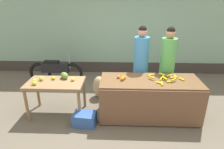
{
  "coord_description": "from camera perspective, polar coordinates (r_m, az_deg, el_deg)",
  "views": [
    {
      "loc": [
        -0.1,
        -3.59,
        2.4
      ],
      "look_at": [
        -0.25,
        0.15,
        0.89
      ],
      "focal_mm": 30.49,
      "sensor_mm": 36.0,
      "label": 1
    }
  ],
  "objects": [
    {
      "name": "ground_plane",
      "position": [
        4.32,
        3.33,
        -11.76
      ],
      "size": [
        24.0,
        24.0,
        0.0
      ],
      "primitive_type": "plane",
      "color": "#665B4C"
    },
    {
      "name": "market_wall_back",
      "position": [
        6.32,
        3.28,
        14.64
      ],
      "size": [
        9.96,
        0.23,
        3.25
      ],
      "color": "#8CB299",
      "rests_on": "ground"
    },
    {
      "name": "fruit_stall_counter",
      "position": [
        4.14,
        11.02,
        -7.03
      ],
      "size": [
        2.04,
        0.85,
        0.84
      ],
      "color": "brown",
      "rests_on": "ground"
    },
    {
      "name": "side_table_wooden",
      "position": [
        4.21,
        -16.56,
        -3.32
      ],
      "size": [
        1.19,
        0.67,
        0.76
      ],
      "color": "olive",
      "rests_on": "ground"
    },
    {
      "name": "banana_bunch_pile",
      "position": [
        4.06,
        15.73,
        -1.11
      ],
      "size": [
        0.73,
        0.55,
        0.07
      ],
      "color": "gold",
      "rests_on": "fruit_stall_counter"
    },
    {
      "name": "orange_pile",
      "position": [
        3.91,
        2.99,
        -0.97
      ],
      "size": [
        0.18,
        0.18,
        0.08
      ],
      "color": "orange",
      "rests_on": "fruit_stall_counter"
    },
    {
      "name": "mango_papaya_pile",
      "position": [
        4.25,
        -15.86,
        -0.75
      ],
      "size": [
        0.86,
        0.54,
        0.14
      ],
      "color": "yellow",
      "rests_on": "side_table_wooden"
    },
    {
      "name": "vendor_woman_blue_shirt",
      "position": [
        4.53,
        8.58,
        2.83
      ],
      "size": [
        0.34,
        0.34,
        1.84
      ],
      "color": "#33333D",
      "rests_on": "ground"
    },
    {
      "name": "vendor_woman_green_shirt",
      "position": [
        4.6,
        16.15,
        2.38
      ],
      "size": [
        0.34,
        0.34,
        1.83
      ],
      "color": "#33333D",
      "rests_on": "ground"
    },
    {
      "name": "parked_motorcycle",
      "position": [
        5.85,
        -16.51,
        1.09
      ],
      "size": [
        1.6,
        0.18,
        0.88
      ],
      "color": "black",
      "rests_on": "ground"
    },
    {
      "name": "produce_crate",
      "position": [
        3.97,
        -8.18,
        -13.06
      ],
      "size": [
        0.47,
        0.37,
        0.26
      ],
      "primitive_type": "cube",
      "rotation": [
        0.0,
        0.0,
        -0.11
      ],
      "color": "#3359A5",
      "rests_on": "ground"
    },
    {
      "name": "produce_sack",
      "position": [
        4.88,
        -3.8,
        -3.74
      ],
      "size": [
        0.47,
        0.47,
        0.57
      ],
      "primitive_type": "ellipsoid",
      "rotation": [
        0.0,
        0.0,
        2.35
      ],
      "color": "tan",
      "rests_on": "ground"
    }
  ]
}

